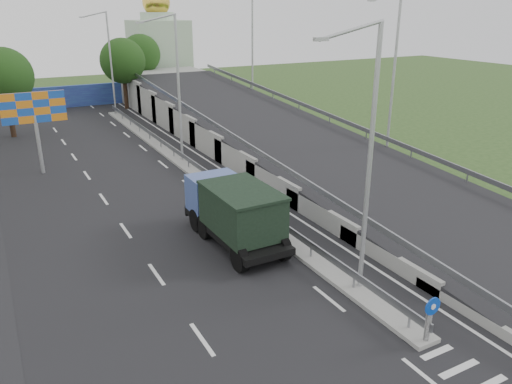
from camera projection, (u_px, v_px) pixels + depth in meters
road_surface at (166, 195)px, 30.07m from camera, size 26.00×90.00×0.04m
median at (189, 168)px, 34.67m from camera, size 1.00×44.00×0.20m
overpass_ramp at (281, 133)px, 37.44m from camera, size 10.00×50.00×3.50m
median_guardrail at (188, 159)px, 34.44m from camera, size 0.09×44.00×0.71m
sign_bollard at (429, 319)px, 16.36m from camera, size 0.64×0.23×1.67m
lamp_post_near at (367, 150)px, 17.89m from camera, size 2.74×0.18×10.08m
lamp_post_mid at (176, 82)px, 34.38m from camera, size 2.74×0.18×10.08m
lamp_post_far at (109, 57)px, 50.86m from camera, size 2.74×0.18×10.08m
blue_wall at (63, 97)px, 55.58m from camera, size 30.00×0.50×2.40m
church at (159, 49)px, 66.99m from camera, size 7.00×7.00×13.80m
billboard at (34, 112)px, 32.53m from camera, size 4.00×0.24×5.50m
tree_left_mid at (4, 77)px, 41.63m from camera, size 4.80×4.80×7.60m
tree_median_far at (123, 61)px, 53.58m from camera, size 4.80×4.80×7.60m
tree_ramp_far at (141, 54)px, 61.13m from camera, size 4.80×4.80×7.60m
dump_truck at (234, 210)px, 23.49m from camera, size 2.70×6.80×2.99m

